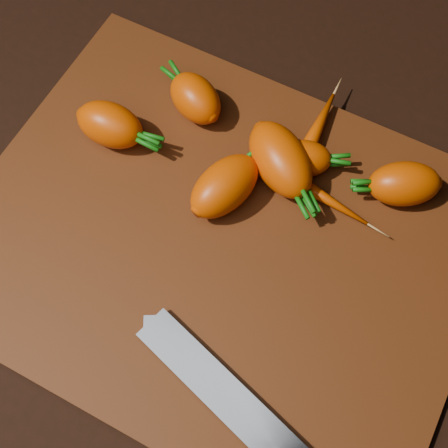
% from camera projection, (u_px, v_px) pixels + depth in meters
% --- Properties ---
extents(ground, '(2.00, 2.00, 0.01)m').
position_uv_depth(ground, '(219.00, 246.00, 0.63)').
color(ground, black).
extents(cutting_board, '(0.50, 0.40, 0.01)m').
position_uv_depth(cutting_board, '(219.00, 242.00, 0.62)').
color(cutting_board, '#4E230D').
rests_on(cutting_board, ground).
extents(carrot_0, '(0.08, 0.05, 0.05)m').
position_uv_depth(carrot_0, '(110.00, 125.00, 0.65)').
color(carrot_0, '#EA4A00').
rests_on(carrot_0, cutting_board).
extents(carrot_1, '(0.08, 0.07, 0.05)m').
position_uv_depth(carrot_1, '(195.00, 98.00, 0.66)').
color(carrot_1, '#EA4A00').
rests_on(carrot_1, cutting_board).
extents(carrot_2, '(0.10, 0.10, 0.05)m').
position_uv_depth(carrot_2, '(280.00, 159.00, 0.62)').
color(carrot_2, '#EA4A00').
rests_on(carrot_2, cutting_board).
extents(carrot_3, '(0.07, 0.09, 0.05)m').
position_uv_depth(carrot_3, '(225.00, 186.00, 0.61)').
color(carrot_3, '#EA4A00').
rests_on(carrot_3, cutting_board).
extents(carrot_4, '(0.08, 0.07, 0.05)m').
position_uv_depth(carrot_4, '(404.00, 184.00, 0.62)').
color(carrot_4, '#EA4A00').
rests_on(carrot_4, cutting_board).
extents(carrot_5, '(0.07, 0.06, 0.04)m').
position_uv_depth(carrot_5, '(303.00, 158.00, 0.63)').
color(carrot_5, '#EA4A00').
rests_on(carrot_5, cutting_board).
extents(carrot_6, '(0.03, 0.11, 0.02)m').
position_uv_depth(carrot_6, '(315.00, 133.00, 0.65)').
color(carrot_6, '#EA4A00').
rests_on(carrot_6, cutting_board).
extents(carrot_7, '(0.11, 0.03, 0.02)m').
position_uv_depth(carrot_7, '(320.00, 195.00, 0.63)').
color(carrot_7, '#EA4A00').
rests_on(carrot_7, cutting_board).
extents(knife, '(0.31, 0.11, 0.02)m').
position_uv_depth(knife, '(241.00, 411.00, 0.54)').
color(knife, gray).
rests_on(knife, cutting_board).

